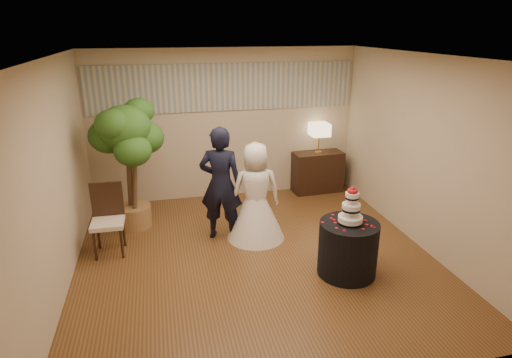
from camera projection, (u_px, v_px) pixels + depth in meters
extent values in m
cube|color=brown|center=(256.00, 257.00, 6.19)|extent=(5.00, 5.00, 0.00)
cube|color=white|center=(255.00, 56.00, 5.25)|extent=(5.00, 5.00, 0.00)
cube|color=#C6B292|center=(225.00, 125.00, 8.01)|extent=(5.00, 0.06, 2.80)
cube|color=#C6B292|center=(326.00, 258.00, 3.43)|extent=(5.00, 0.06, 2.80)
cube|color=#C6B292|center=(55.00, 179.00, 5.19)|extent=(0.06, 5.00, 2.80)
cube|color=#C6B292|center=(422.00, 153.00, 6.25)|extent=(0.06, 5.00, 2.80)
cube|color=#A2A496|center=(225.00, 87.00, 7.76)|extent=(4.90, 0.02, 0.85)
imported|color=black|center=(221.00, 184.00, 6.48)|extent=(0.76, 0.62, 1.79)
imported|color=white|center=(256.00, 192.00, 6.52)|extent=(0.97, 0.97, 1.54)
cylinder|color=black|center=(348.00, 248.00, 5.67)|extent=(1.01, 1.01, 0.74)
cube|color=black|center=(317.00, 172.00, 8.53)|extent=(0.99, 0.48, 0.81)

